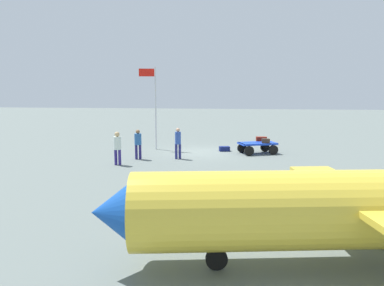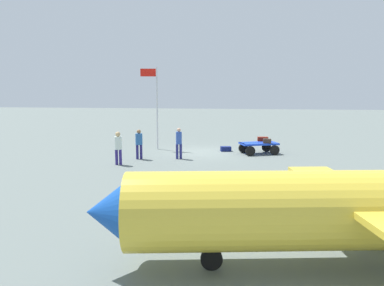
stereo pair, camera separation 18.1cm
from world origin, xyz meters
TOP-DOWN VIEW (x-y plane):
  - ground_plane at (0.00, 0.00)m, footprint 120.00×120.00m
  - luggage_cart at (-3.28, 0.04)m, footprint 2.36×1.90m
  - suitcase_olive at (-3.76, 0.17)m, footprint 0.46×0.31m
  - suitcase_dark at (-3.55, -0.70)m, footprint 0.64×0.42m
  - suitcase_grey at (-1.36, -0.56)m, footprint 0.70×0.54m
  - worker_lead at (0.94, 2.34)m, footprint 0.42×0.42m
  - worker_trailing at (3.00, 2.78)m, footprint 0.46×0.46m
  - worker_supervisor at (3.53, 4.39)m, footprint 0.36×0.36m
  - airplane_near at (-4.70, 13.31)m, footprint 10.09×6.15m
  - flagpole at (3.03, -0.63)m, footprint 1.05×0.25m

SIDE VIEW (x-z plane):
  - ground_plane at x=0.00m, z-range 0.00..0.00m
  - suitcase_grey at x=-1.36m, z-range 0.00..0.28m
  - luggage_cart at x=-3.28m, z-range 0.15..0.80m
  - suitcase_dark at x=-3.55m, z-range 0.65..0.90m
  - suitcase_olive at x=-3.76m, z-range 0.65..0.90m
  - worker_trailing at x=3.00m, z-range 0.14..1.73m
  - worker_lead at x=0.94m, z-range 0.11..1.77m
  - worker_supervisor at x=3.53m, z-range 0.14..1.78m
  - airplane_near at x=-4.70m, z-range -0.37..2.81m
  - flagpole at x=3.03m, z-range 0.46..5.54m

